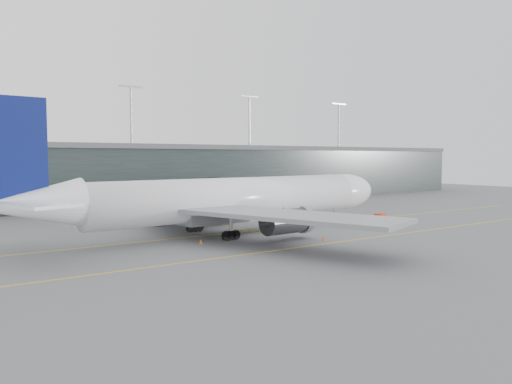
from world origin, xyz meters
TOP-DOWN VIEW (x-y plane):
  - ground at (0.00, 0.00)m, footprint 320.00×320.00m
  - taxiline_a at (0.00, -4.00)m, footprint 160.00×0.25m
  - taxiline_b at (0.00, -20.00)m, footprint 160.00×0.25m
  - taxiline_lead_main at (5.00, 20.00)m, footprint 0.25×60.00m
  - terminal at (-0.00, 58.00)m, footprint 240.00×36.00m
  - main_aircraft at (1.18, -4.57)m, footprint 68.18×64.00m
  - jet_bridge at (22.73, 24.77)m, footprint 7.30×44.52m
  - gse_cart at (31.73, -7.84)m, footprint 2.49×1.94m
  - baggage_dolly at (34.19, -12.79)m, footprint 3.22×2.89m
  - uld_a at (-4.91, 9.46)m, footprint 2.23×1.94m
  - uld_b at (-1.51, 10.70)m, footprint 2.76×2.50m
  - uld_c at (0.30, 11.32)m, footprint 2.48×2.10m
  - cone_nose at (32.54, -7.23)m, footprint 0.45×0.45m
  - cone_wing_stbd at (8.35, -17.99)m, footprint 0.41×0.41m
  - cone_wing_port at (7.02, 9.28)m, footprint 0.48×0.48m
  - cone_tail at (-7.45, -10.30)m, footprint 0.43×0.43m

SIDE VIEW (x-z plane):
  - ground at x=0.00m, z-range 0.00..0.00m
  - taxiline_a at x=0.00m, z-range 0.00..0.02m
  - taxiline_b at x=0.00m, z-range 0.00..0.02m
  - taxiline_lead_main at x=5.00m, z-range 0.00..0.02m
  - baggage_dolly at x=34.19m, z-range 0.03..0.29m
  - cone_wing_stbd at x=8.35m, z-range 0.00..0.66m
  - cone_tail at x=-7.45m, z-range 0.00..0.68m
  - cone_nose at x=32.54m, z-range 0.00..0.71m
  - cone_wing_port at x=7.02m, z-range 0.00..0.76m
  - gse_cart at x=31.73m, z-range 0.08..1.58m
  - uld_a at x=-4.91m, z-range 0.04..1.81m
  - uld_c at x=0.30m, z-range 0.05..2.09m
  - uld_b at x=-1.51m, z-range 0.05..2.11m
  - jet_bridge at x=22.73m, z-range 1.68..8.46m
  - main_aircraft at x=1.18m, z-range -4.19..14.93m
  - terminal at x=0.00m, z-range -6.88..22.12m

